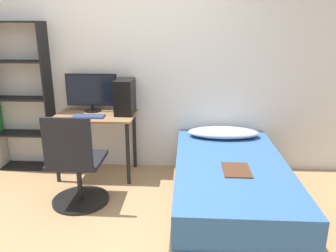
% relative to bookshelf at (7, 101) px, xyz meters
% --- Properties ---
extents(ground_plane, '(14.00, 14.00, 0.00)m').
position_rel_bookshelf_xyz_m(ground_plane, '(1.44, -1.37, -0.86)').
color(ground_plane, tan).
extents(wall_back, '(8.00, 0.05, 2.50)m').
position_rel_bookshelf_xyz_m(wall_back, '(1.44, 0.16, 0.39)').
color(wall_back, silver).
rests_on(wall_back, ground_plane).
extents(desk, '(0.92, 0.57, 0.74)m').
position_rel_bookshelf_xyz_m(desk, '(1.11, -0.15, -0.25)').
color(desk, '#997047').
rests_on(desk, ground_plane).
extents(bookshelf, '(0.79, 0.27, 1.78)m').
position_rel_bookshelf_xyz_m(bookshelf, '(0.00, 0.00, 0.00)').
color(bookshelf, black).
rests_on(bookshelf, ground_plane).
extents(office_chair, '(0.57, 0.57, 0.95)m').
position_rel_bookshelf_xyz_m(office_chair, '(1.10, -0.87, -0.50)').
color(office_chair, black).
rests_on(office_chair, ground_plane).
extents(bed, '(1.07, 1.98, 0.49)m').
position_rel_bookshelf_xyz_m(bed, '(2.60, -0.86, -0.62)').
color(bed, '#4C3D2D').
rests_on(bed, ground_plane).
extents(pillow, '(0.82, 0.36, 0.11)m').
position_rel_bookshelf_xyz_m(pillow, '(2.60, -0.13, -0.31)').
color(pillow, '#B2B7C6').
rests_on(pillow, bed).
extents(magazine, '(0.24, 0.32, 0.01)m').
position_rel_bookshelf_xyz_m(magazine, '(2.62, -1.05, -0.36)').
color(magazine, '#56331E').
rests_on(magazine, bed).
extents(monitor, '(0.61, 0.21, 0.45)m').
position_rel_bookshelf_xyz_m(monitor, '(1.04, 0.02, 0.12)').
color(monitor, black).
rests_on(monitor, desk).
extents(keyboard, '(0.35, 0.15, 0.02)m').
position_rel_bookshelf_xyz_m(keyboard, '(1.07, -0.26, -0.11)').
color(keyboard, '#33477A').
rests_on(keyboard, desk).
extents(pc_tower, '(0.20, 0.36, 0.40)m').
position_rel_bookshelf_xyz_m(pc_tower, '(1.45, -0.06, 0.08)').
color(pc_tower, black).
rests_on(pc_tower, desk).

